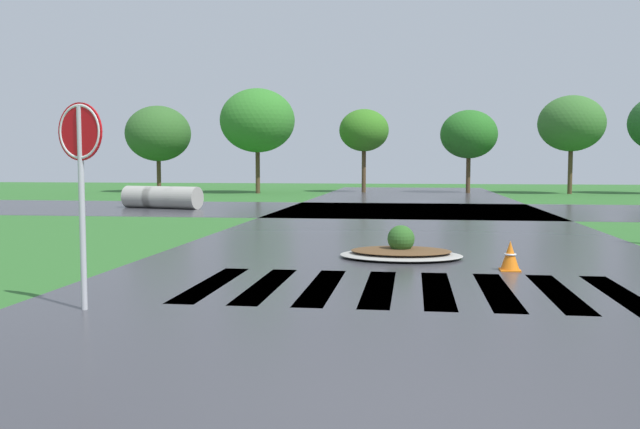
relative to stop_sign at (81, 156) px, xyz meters
The scene contains 8 objects.
asphalt_roadway 7.84m from the stop_sign, 55.69° to the left, with size 10.81×80.00×0.01m, color #35353A.
asphalt_cross_road 20.58m from the stop_sign, 77.97° to the left, with size 90.00×9.72×0.01m, color #35353A.
crosswalk_stripes 5.18m from the stop_sign, 26.32° to the left, with size 6.75×3.23×0.01m.
stop_sign is the anchor object (origin of this frame).
median_island 7.18m from the stop_sign, 53.69° to the left, with size 2.53×1.84×0.68m.
drainage_pipe_stack 20.74m from the stop_sign, 108.00° to the left, with size 3.73×1.84×0.96m.
traffic_cone 7.59m from the stop_sign, 34.34° to the left, with size 0.36×0.36×0.55m.
background_treeline 36.13m from the stop_sign, 84.99° to the left, with size 36.69×6.89×6.71m.
Camera 1 is at (0.06, -4.71, 1.96)m, focal length 38.25 mm.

